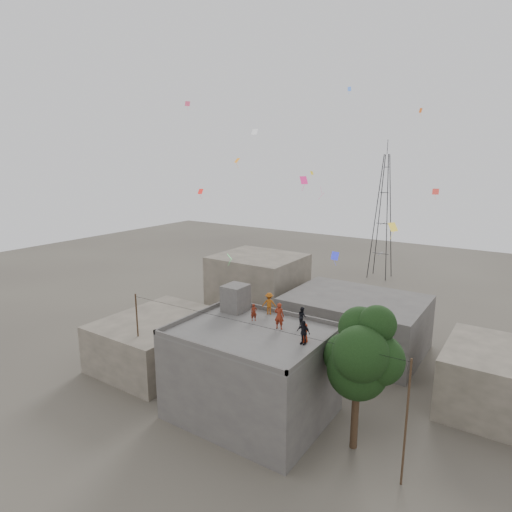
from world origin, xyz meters
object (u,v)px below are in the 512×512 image
Objects in this scene: transmission_tower at (383,217)px; person_dark_adult at (303,332)px; tree at (362,355)px; person_red_adult at (279,316)px; stair_head_box at (236,298)px.

person_dark_adult is at bearing -78.94° from transmission_tower.
tree is 4.98× the size of person_red_adult.
stair_head_box is 4.69m from person_red_adult.
person_red_adult is 1.19× the size of person_dark_adult.
transmission_tower reaches higher than person_dark_adult.
tree is at bearing 11.80° from person_dark_adult.
stair_head_box is 1.09× the size of person_red_adult.
transmission_tower reaches higher than stair_head_box.
stair_head_box is 1.31× the size of person_dark_adult.
tree is 5.94× the size of person_dark_adult.
person_dark_adult is (7.00, -2.50, -0.23)m from stair_head_box.
transmission_tower is 40.71m from person_dark_adult.
person_red_adult is (4.53, -1.23, -0.09)m from stair_head_box.
transmission_tower is 39.05m from person_red_adult.
person_red_adult is at bearing -82.15° from transmission_tower.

